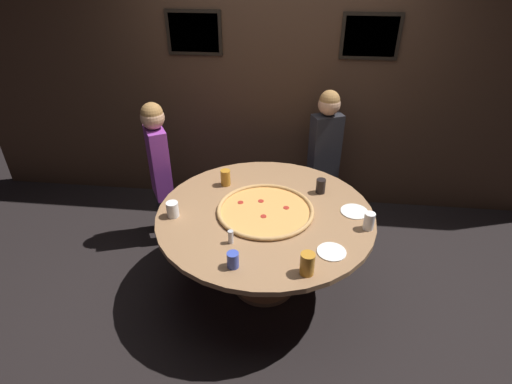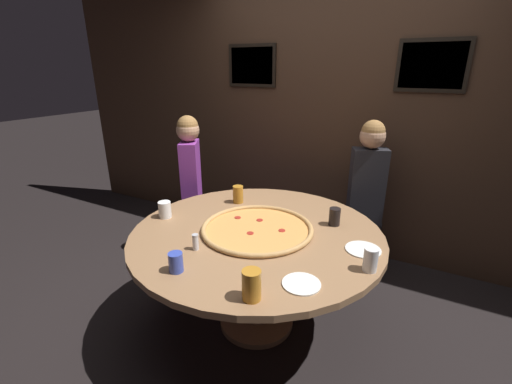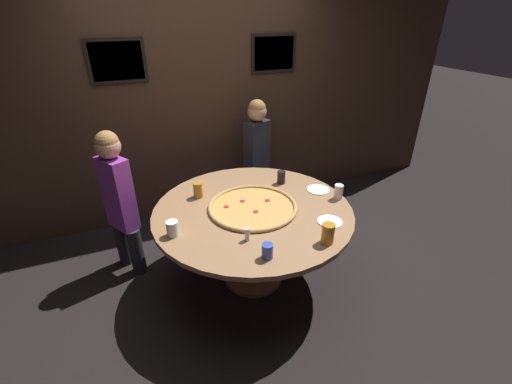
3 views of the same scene
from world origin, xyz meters
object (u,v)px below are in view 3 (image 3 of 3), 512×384
(drink_cup_near_left, at_px, (198,190))
(drink_cup_far_right, at_px, (267,251))
(drink_cup_by_shaker, at_px, (328,234))
(condiment_shaker, at_px, (247,234))
(white_plate_far_back, at_px, (318,190))
(drink_cup_centre_back, at_px, (339,192))
(drink_cup_front_edge, at_px, (173,228))
(drink_cup_near_right, at_px, (281,177))
(diner_far_right, at_px, (257,152))
(white_plate_beside_cup, at_px, (330,222))
(diner_side_right, at_px, (119,197))
(dining_table, at_px, (253,221))
(giant_pizza, at_px, (252,207))

(drink_cup_near_left, bearing_deg, drink_cup_far_right, -77.34)
(drink_cup_by_shaker, distance_m, condiment_shaker, 0.56)
(drink_cup_far_right, distance_m, white_plate_far_back, 1.06)
(drink_cup_centre_back, xyz_separation_m, drink_cup_front_edge, (-1.41, -0.00, -0.01))
(drink_cup_front_edge, xyz_separation_m, drink_cup_near_right, (1.09, 0.45, 0.00))
(condiment_shaker, bearing_deg, diner_far_right, 65.04)
(white_plate_beside_cup, bearing_deg, diner_side_right, 146.14)
(dining_table, relative_size, white_plate_beside_cup, 8.48)
(drink_cup_centre_back, bearing_deg, dining_table, 170.63)
(white_plate_beside_cup, bearing_deg, drink_cup_centre_back, 47.03)
(drink_cup_near_right, distance_m, white_plate_far_back, 0.36)
(dining_table, distance_m, white_plate_far_back, 0.68)
(diner_far_right, bearing_deg, giant_pizza, 41.38)
(drink_cup_far_right, xyz_separation_m, diner_far_right, (0.62, 1.67, -0.03))
(drink_cup_far_right, height_order, drink_cup_by_shaker, drink_cup_by_shaker)
(drink_cup_near_right, bearing_deg, drink_cup_far_right, -120.82)
(drink_cup_near_right, bearing_deg, diner_side_right, 169.87)
(drink_cup_centre_back, relative_size, drink_cup_far_right, 1.22)
(dining_table, relative_size, condiment_shaker, 16.77)
(dining_table, xyz_separation_m, drink_cup_near_left, (-0.36, 0.36, 0.19))
(white_plate_beside_cup, bearing_deg, drink_cup_near_left, 137.26)
(drink_cup_far_right, distance_m, diner_side_right, 1.47)
(drink_cup_near_right, xyz_separation_m, diner_far_right, (0.06, 0.73, -0.03))
(drink_cup_near_right, relative_size, diner_side_right, 0.09)
(dining_table, height_order, drink_cup_near_right, drink_cup_near_right)
(drink_cup_centre_back, bearing_deg, drink_cup_near_right, 125.63)
(drink_cup_near_right, bearing_deg, diner_far_right, 85.43)
(drink_cup_by_shaker, relative_size, diner_side_right, 0.11)
(drink_cup_far_right, relative_size, drink_cup_by_shaker, 0.71)
(white_plate_far_back, bearing_deg, diner_far_right, 100.93)
(diner_far_right, bearing_deg, white_plate_beside_cup, 65.75)
(drink_cup_far_right, bearing_deg, condiment_shaker, 102.76)
(dining_table, distance_m, drink_cup_centre_back, 0.77)
(drink_cup_by_shaker, height_order, white_plate_beside_cup, drink_cup_by_shaker)
(drink_cup_near_left, xyz_separation_m, drink_cup_far_right, (0.22, -0.97, -0.01))
(dining_table, relative_size, drink_cup_near_left, 12.07)
(dining_table, distance_m, drink_cup_front_edge, 0.71)
(drink_cup_far_right, bearing_deg, dining_table, 76.71)
(drink_cup_front_edge, xyz_separation_m, white_plate_beside_cup, (1.14, -0.28, -0.05))
(giant_pizza, bearing_deg, dining_table, -57.34)
(drink_cup_near_left, xyz_separation_m, diner_far_right, (0.84, 0.70, -0.04))
(drink_cup_centre_back, bearing_deg, giant_pizza, 170.16)
(dining_table, height_order, drink_cup_centre_back, drink_cup_centre_back)
(drink_cup_by_shaker, bearing_deg, drink_cup_centre_back, 49.28)
(drink_cup_front_edge, distance_m, diner_far_right, 1.65)
(giant_pizza, distance_m, diner_far_right, 1.16)
(white_plate_beside_cup, distance_m, condiment_shaker, 0.67)
(dining_table, relative_size, drink_cup_by_shaker, 10.99)
(drink_cup_front_edge, distance_m, white_plate_far_back, 1.35)
(condiment_shaker, bearing_deg, giant_pizza, 63.78)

